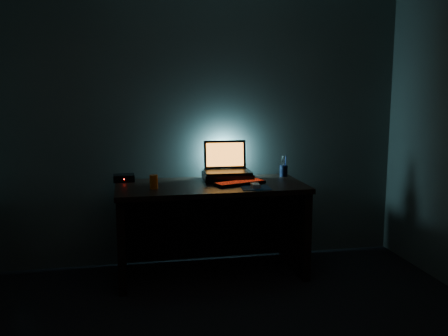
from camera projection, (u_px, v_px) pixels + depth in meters
name	position (u px, v px, depth m)	size (l,w,h in m)	color
room	(269.00, 145.00, 2.33)	(3.50, 4.00, 2.50)	black
desk	(210.00, 214.00, 4.07)	(1.50, 0.70, 0.75)	black
riser	(227.00, 176.00, 4.15)	(0.40, 0.30, 0.06)	black
laptop	(226.00, 165.00, 4.19)	(0.39, 0.30, 0.26)	black
keyboard	(240.00, 183.00, 3.96)	(0.43, 0.26, 0.03)	black
mousepad	(255.00, 188.00, 3.83)	(0.22, 0.20, 0.00)	#0B294E
mouse	(255.00, 186.00, 3.83)	(0.06, 0.10, 0.03)	gray
pen_cup	(284.00, 171.00, 4.32)	(0.07, 0.07, 0.10)	black
juice_glass	(154.00, 182.00, 3.79)	(0.06, 0.06, 0.11)	#D45B0B
router	(124.00, 178.00, 4.10)	(0.17, 0.14, 0.06)	black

